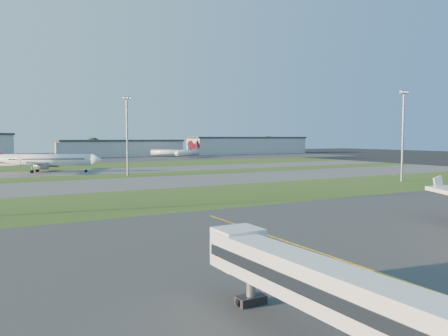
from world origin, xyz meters
TOP-DOWN VIEW (x-y plane):
  - ground at (0.00, 0.00)m, footprint 700.00×700.00m
  - apron_near at (0.00, 0.00)m, footprint 300.00×70.00m
  - grass_strip_a at (0.00, 52.00)m, footprint 300.00×34.00m
  - taxiway_a at (0.00, 85.00)m, footprint 300.00×32.00m
  - grass_strip_b at (0.00, 110.00)m, footprint 300.00×18.00m
  - taxiway_b at (0.00, 132.00)m, footprint 300.00×26.00m
  - grass_strip_c at (0.00, 165.00)m, footprint 300.00×40.00m
  - apron_far at (0.00, 225.00)m, footprint 400.00×80.00m
  - yellow_line at (5.00, 0.00)m, footprint 0.25×60.00m
  - jet_bridge at (-9.81, -15.24)m, footprint 4.20×26.90m
  - airliner_taxiing at (-6.98, 136.41)m, footprint 38.07×32.42m
  - mini_jet_near at (86.81, 218.04)m, footprint 24.51×17.70m
  - mini_jet_far at (80.41, 228.95)m, footprint 26.21×14.76m
  - light_mast_centre at (15.00, 108.00)m, footprint 3.20×0.70m
  - light_mast_east at (78.00, 52.00)m, footprint 3.20×0.70m
  - hangar_east at (55.00, 255.00)m, footprint 81.60×23.00m
  - hangar_far_east at (155.00, 255.00)m, footprint 96.90×23.00m
  - tree_mid_east at (40.00, 269.00)m, footprint 11.55×11.55m
  - tree_east at (115.00, 267.00)m, footprint 10.45×10.45m
  - tree_far_east at (185.00, 271.00)m, footprint 12.65×12.65m

SIDE VIEW (x-z plane):
  - ground at x=0.00m, z-range 0.00..0.00m
  - yellow_line at x=5.00m, z-range -0.01..0.01m
  - apron_near at x=0.00m, z-range 0.00..0.01m
  - grass_strip_a at x=0.00m, z-range 0.00..0.01m
  - taxiway_a at x=0.00m, z-range 0.00..0.01m
  - grass_strip_b at x=0.00m, z-range 0.00..0.01m
  - taxiway_b at x=0.00m, z-range 0.00..0.01m
  - grass_strip_c at x=0.00m, z-range 0.00..0.01m
  - apron_far at x=0.00m, z-range 0.00..0.01m
  - mini_jet_near at x=86.81m, z-range -1.46..8.02m
  - mini_jet_far at x=80.41m, z-range -1.46..8.02m
  - jet_bridge at x=-9.81m, z-range 0.91..7.11m
  - airliner_taxiing at x=-6.98m, z-range -1.89..10.82m
  - hangar_east at x=55.00m, z-range 0.04..11.24m
  - tree_east at x=115.00m, z-range 0.46..11.86m
  - hangar_far_east at x=155.00m, z-range 0.04..13.24m
  - tree_mid_east at x=40.00m, z-range 0.51..13.11m
  - tree_far_east at x=185.00m, z-range 0.56..14.36m
  - light_mast_centre at x=15.00m, z-range 1.91..27.71m
  - light_mast_east at x=78.00m, z-range 1.91..27.71m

